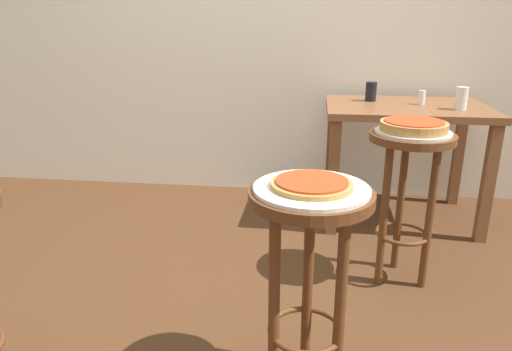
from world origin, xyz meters
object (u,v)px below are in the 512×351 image
Objects in this scene: serving_plate_leftside at (413,132)px; dining_table at (405,124)px; pizza_middle at (312,184)px; stool_middle at (309,250)px; pizza_leftside at (414,126)px; cup_near_edge at (461,98)px; cup_far_edge at (371,91)px; stool_leftside at (408,175)px; serving_plate_middle at (311,189)px; condiment_shaker at (422,98)px.

dining_table is at bearing 82.15° from serving_plate_leftside.
dining_table is (0.11, 0.78, -0.13)m from serving_plate_leftside.
stool_middle is at bearing -63.43° from pizza_middle.
cup_near_edge is (0.38, 0.65, 0.02)m from pizza_leftside.
cup_far_edge is (-0.09, 0.89, 0.05)m from serving_plate_leftside.
stool_leftside is at bearing 0.00° from pizza_leftside.
serving_plate_middle is 2.72× the size of cup_near_edge.
stool_middle is at bearing -119.33° from cup_near_edge.
stool_middle is 0.77× the size of dining_table.
cup_near_edge reaches higher than pizza_leftside.
serving_plate_leftside is at bearing -119.94° from cup_near_edge.
serving_plate_leftside is at bearing -90.00° from pizza_leftside.
serving_plate_leftside is (0.43, 0.79, 0.00)m from serving_plate_middle.
stool_leftside is 0.93m from cup_far_edge.
dining_table is at bearing 70.94° from stool_middle.
stool_leftside is 0.79m from dining_table.
stool_middle is 2.99× the size of pizza_middle.
dining_table is at bearing 82.15° from stool_leftside.
stool_middle is at bearing -118.81° from pizza_leftside.
pizza_leftside is (-0.00, 0.00, 0.23)m from stool_leftside.
stool_middle is 0.90m from stool_leftside.
cup_far_edge reaches higher than condiment_shaker.
serving_plate_leftside is 1.14× the size of pizza_leftside.
stool_middle is 1.66m from dining_table.
pizza_leftside is at bearing -83.93° from cup_far_edge.
pizza_leftside is at bearing 61.19° from pizza_middle.
serving_plate_middle is at bearing -118.81° from stool_leftside.
serving_plate_leftside is 0.35× the size of dining_table.
cup_far_edge is at bearing 78.56° from serving_plate_middle.
cup_near_edge is (0.27, -0.12, 0.18)m from dining_table.
condiment_shaker is at bearing 76.38° from stool_leftside.
stool_leftside is 0.79m from cup_near_edge.
pizza_leftside is 3.48× the size of condiment_shaker.
stool_middle is 0.22m from pizza_middle.
stool_leftside is at bearing 61.19° from pizza_middle.
condiment_shaker is (0.29, -0.09, -0.02)m from cup_far_edge.
pizza_leftside is 0.31× the size of dining_table.
pizza_middle is 1.66m from cup_near_edge.
cup_near_edge is at bearing -26.77° from cup_far_edge.
serving_plate_middle is 0.90m from serving_plate_leftside.
stool_leftside is 6.16× the size of cup_far_edge.
pizza_middle is at bearing 0.00° from serving_plate_middle.
condiment_shaker is at bearing 76.38° from serving_plate_leftside.
stool_middle is 5.73× the size of cup_near_edge.
stool_leftside is at bearing 26.57° from serving_plate_leftside.
stool_middle is at bearing -109.06° from dining_table.
pizza_leftside reaches higher than stool_middle.
dining_table is 7.97× the size of cup_far_edge.
pizza_middle is 0.90m from pizza_leftside.
pizza_leftside reaches higher than stool_leftside.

